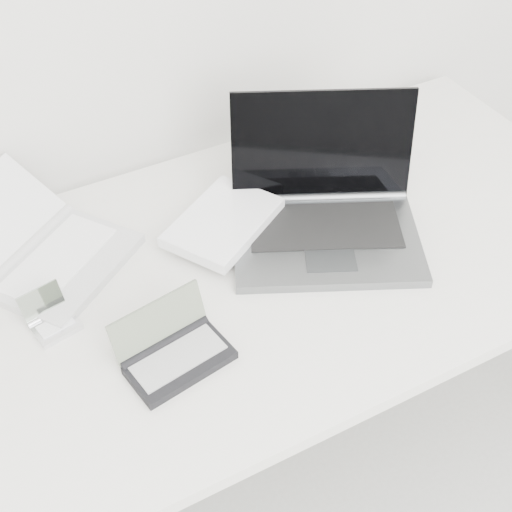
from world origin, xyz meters
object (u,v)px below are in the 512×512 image
laptop_large (301,215)px  netbook_open_white (45,252)px  desk (260,276)px  palmtop_charcoal (174,352)px

laptop_large → netbook_open_white: 0.53m
desk → palmtop_charcoal: size_ratio=7.94×
laptop_large → palmtop_charcoal: size_ratio=2.83×
desk → laptop_large: bearing=18.9°
desk → palmtop_charcoal: 0.30m
palmtop_charcoal → desk: bearing=21.1°
desk → netbook_open_white: size_ratio=3.63×
laptop_large → netbook_open_white: bearing=-172.3°
laptop_large → netbook_open_white: laptop_large is taller
laptop_large → palmtop_charcoal: laptop_large is taller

